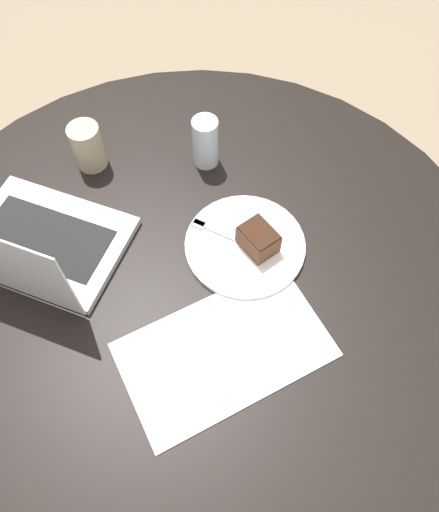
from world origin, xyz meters
TOP-DOWN VIEW (x-y plane):
  - ground_plane at (0.00, 0.00)m, footprint 12.00×12.00m
  - dining_table at (0.00, 0.00)m, footprint 1.32×1.32m
  - paper_document at (0.05, 0.14)m, footprint 0.44×0.33m
  - plate at (-0.14, 0.01)m, footprint 0.26×0.26m
  - cake_slice at (-0.16, 0.03)m, footprint 0.07×0.09m
  - fork at (-0.13, -0.05)m, footprint 0.07×0.17m
  - coffee_glass at (-0.05, -0.41)m, footprint 0.07×0.07m
  - water_glass at (-0.25, -0.22)m, footprint 0.06×0.06m
  - laptop at (0.18, -0.28)m, footprint 0.36×0.41m

SIDE VIEW (x-z plane):
  - ground_plane at x=0.00m, z-range 0.00..0.00m
  - dining_table at x=0.00m, z-range 0.24..0.98m
  - paper_document at x=0.05m, z-range 0.73..0.74m
  - plate at x=-0.14m, z-range 0.73..0.75m
  - fork at x=-0.13m, z-range 0.75..0.75m
  - cake_slice at x=-0.16m, z-range 0.75..0.80m
  - laptop at x=0.18m, z-range 0.66..0.89m
  - coffee_glass at x=-0.05m, z-range 0.73..0.85m
  - water_glass at x=-0.25m, z-range 0.73..0.86m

